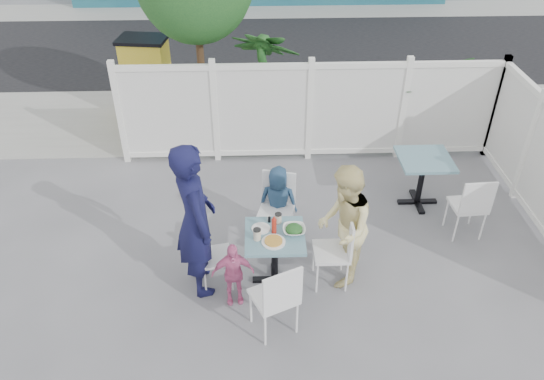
{
  "coord_description": "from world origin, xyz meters",
  "views": [
    {
      "loc": [
        -0.74,
        -4.95,
        4.49
      ],
      "look_at": [
        -0.56,
        -0.0,
        1.04
      ],
      "focal_mm": 35.0,
      "sensor_mm": 36.0,
      "label": 1
    }
  ],
  "objects_px": {
    "chair_near": "(277,295)",
    "toddler": "(233,273)",
    "man": "(195,220)",
    "woman": "(343,227)",
    "chair_left": "(209,252)",
    "boy": "(278,202)",
    "chair_right": "(339,246)",
    "main_table": "(275,246)",
    "spare_table": "(423,169)",
    "chair_back": "(277,202)",
    "utility_cabinet": "(148,80)"
  },
  "relations": [
    {
      "from": "spare_table",
      "to": "chair_right",
      "type": "distance_m",
      "value": 2.05
    },
    {
      "from": "main_table",
      "to": "man",
      "type": "distance_m",
      "value": 0.95
    },
    {
      "from": "chair_near",
      "to": "toddler",
      "type": "distance_m",
      "value": 0.69
    },
    {
      "from": "man",
      "to": "toddler",
      "type": "bearing_deg",
      "value": -143.16
    },
    {
      "from": "chair_left",
      "to": "chair_near",
      "type": "distance_m",
      "value": 1.06
    },
    {
      "from": "utility_cabinet",
      "to": "toddler",
      "type": "xyz_separation_m",
      "value": [
        1.62,
        -4.69,
        -0.3
      ]
    },
    {
      "from": "chair_near",
      "to": "woman",
      "type": "distance_m",
      "value": 1.15
    },
    {
      "from": "main_table",
      "to": "chair_left",
      "type": "relative_size",
      "value": 0.85
    },
    {
      "from": "chair_left",
      "to": "woman",
      "type": "xyz_separation_m",
      "value": [
        1.52,
        0.06,
        0.27
      ]
    },
    {
      "from": "chair_right",
      "to": "boy",
      "type": "xyz_separation_m",
      "value": [
        -0.65,
        0.92,
        -0.03
      ]
    },
    {
      "from": "utility_cabinet",
      "to": "chair_right",
      "type": "relative_size",
      "value": 1.53
    },
    {
      "from": "toddler",
      "to": "woman",
      "type": "bearing_deg",
      "value": 8.56
    },
    {
      "from": "spare_table",
      "to": "toddler",
      "type": "height_order",
      "value": "toddler"
    },
    {
      "from": "boy",
      "to": "toddler",
      "type": "bearing_deg",
      "value": 73.39
    },
    {
      "from": "chair_near",
      "to": "man",
      "type": "height_order",
      "value": "man"
    },
    {
      "from": "main_table",
      "to": "spare_table",
      "type": "height_order",
      "value": "spare_table"
    },
    {
      "from": "utility_cabinet",
      "to": "woman",
      "type": "xyz_separation_m",
      "value": [
        2.86,
        -4.36,
        0.05
      ]
    },
    {
      "from": "utility_cabinet",
      "to": "boy",
      "type": "relative_size",
      "value": 1.4
    },
    {
      "from": "chair_back",
      "to": "toddler",
      "type": "distance_m",
      "value": 1.24
    },
    {
      "from": "chair_left",
      "to": "toddler",
      "type": "relative_size",
      "value": 1.03
    },
    {
      "from": "utility_cabinet",
      "to": "chair_back",
      "type": "relative_size",
      "value": 1.51
    },
    {
      "from": "toddler",
      "to": "chair_near",
      "type": "bearing_deg",
      "value": -52.49
    },
    {
      "from": "chair_near",
      "to": "chair_left",
      "type": "bearing_deg",
      "value": 109.82
    },
    {
      "from": "chair_near",
      "to": "man",
      "type": "relative_size",
      "value": 0.5
    },
    {
      "from": "chair_right",
      "to": "man",
      "type": "relative_size",
      "value": 0.49
    },
    {
      "from": "boy",
      "to": "toddler",
      "type": "height_order",
      "value": "boy"
    },
    {
      "from": "chair_left",
      "to": "chair_near",
      "type": "height_order",
      "value": "chair_near"
    },
    {
      "from": "main_table",
      "to": "boy",
      "type": "distance_m",
      "value": 0.9
    },
    {
      "from": "man",
      "to": "woman",
      "type": "height_order",
      "value": "man"
    },
    {
      "from": "spare_table",
      "to": "chair_near",
      "type": "xyz_separation_m",
      "value": [
        -2.11,
        -2.27,
        -0.03
      ]
    },
    {
      "from": "chair_back",
      "to": "man",
      "type": "distance_m",
      "value": 1.31
    },
    {
      "from": "chair_back",
      "to": "boy",
      "type": "bearing_deg",
      "value": -87.94
    },
    {
      "from": "man",
      "to": "utility_cabinet",
      "type": "bearing_deg",
      "value": -2.2
    },
    {
      "from": "toddler",
      "to": "chair_back",
      "type": "bearing_deg",
      "value": 57.96
    },
    {
      "from": "utility_cabinet",
      "to": "chair_back",
      "type": "height_order",
      "value": "utility_cabinet"
    },
    {
      "from": "chair_right",
      "to": "chair_back",
      "type": "xyz_separation_m",
      "value": [
        -0.66,
        0.85,
        0.01
      ]
    },
    {
      "from": "main_table",
      "to": "chair_left",
      "type": "bearing_deg",
      "value": -178.74
    },
    {
      "from": "chair_left",
      "to": "man",
      "type": "xyz_separation_m",
      "value": [
        -0.12,
        0.01,
        0.46
      ]
    },
    {
      "from": "chair_right",
      "to": "chair_left",
      "type": "bearing_deg",
      "value": 89.67
    },
    {
      "from": "chair_left",
      "to": "chair_back",
      "type": "relative_size",
      "value": 0.89
    },
    {
      "from": "chair_left",
      "to": "boy",
      "type": "height_order",
      "value": "boy"
    },
    {
      "from": "chair_back",
      "to": "chair_near",
      "type": "relative_size",
      "value": 0.99
    },
    {
      "from": "woman",
      "to": "boy",
      "type": "xyz_separation_m",
      "value": [
        -0.69,
        0.85,
        -0.26
      ]
    },
    {
      "from": "spare_table",
      "to": "chair_left",
      "type": "xyz_separation_m",
      "value": [
        -2.85,
        -1.51,
        -0.1
      ]
    },
    {
      "from": "main_table",
      "to": "boy",
      "type": "xyz_separation_m",
      "value": [
        0.08,
        0.9,
        -0.04
      ]
    },
    {
      "from": "chair_left",
      "to": "chair_right",
      "type": "bearing_deg",
      "value": 79.23
    },
    {
      "from": "chair_left",
      "to": "boy",
      "type": "bearing_deg",
      "value": 127.23
    },
    {
      "from": "chair_left",
      "to": "boy",
      "type": "distance_m",
      "value": 1.23
    },
    {
      "from": "main_table",
      "to": "man",
      "type": "bearing_deg",
      "value": -179.42
    },
    {
      "from": "utility_cabinet",
      "to": "chair_left",
      "type": "bearing_deg",
      "value": -65.37
    }
  ]
}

